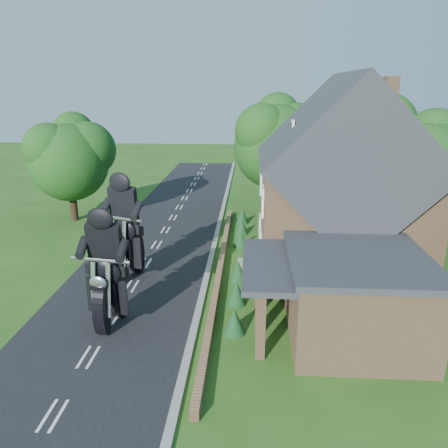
# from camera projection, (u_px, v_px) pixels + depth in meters

# --- Properties ---
(ground) EXTENTS (120.00, 120.00, 0.00)m
(ground) POSITION_uv_depth(u_px,v_px,m) (113.00, 317.00, 18.92)
(ground) COLOR #244E15
(ground) RESTS_ON ground
(road) EXTENTS (7.00, 80.00, 0.02)m
(road) POSITION_uv_depth(u_px,v_px,m) (113.00, 316.00, 18.92)
(road) COLOR black
(road) RESTS_ON ground
(kerb) EXTENTS (0.30, 80.00, 0.12)m
(kerb) POSITION_uv_depth(u_px,v_px,m) (197.00, 318.00, 18.69)
(kerb) COLOR gray
(kerb) RESTS_ON ground
(garden_wall) EXTENTS (0.30, 22.00, 0.40)m
(garden_wall) POSITION_uv_depth(u_px,v_px,m) (220.00, 269.00, 23.37)
(garden_wall) COLOR #966F4C
(garden_wall) RESTS_ON ground
(house) EXTENTS (9.54, 8.64, 10.24)m
(house) POSITION_uv_depth(u_px,v_px,m) (340.00, 191.00, 22.71)
(house) COLOR #966F4C
(house) RESTS_ON ground
(annex) EXTENTS (7.05, 5.94, 3.44)m
(annex) POSITION_uv_depth(u_px,v_px,m) (351.00, 294.00, 17.05)
(annex) COLOR #966F4C
(annex) RESTS_ON ground
(tree_house_right) EXTENTS (6.51, 6.00, 8.40)m
(tree_house_right) POSITION_uv_depth(u_px,v_px,m) (443.00, 167.00, 24.59)
(tree_house_right) COLOR black
(tree_house_right) RESTS_ON ground
(tree_behind_house) EXTENTS (7.81, 7.20, 10.08)m
(tree_behind_house) POSITION_uv_depth(u_px,v_px,m) (367.00, 134.00, 31.58)
(tree_behind_house) COLOR black
(tree_behind_house) RESTS_ON ground
(tree_behind_left) EXTENTS (6.94, 6.40, 9.16)m
(tree_behind_left) POSITION_uv_depth(u_px,v_px,m) (282.00, 139.00, 33.02)
(tree_behind_left) COLOR black
(tree_behind_left) RESTS_ON ground
(tree_far_road) EXTENTS (6.08, 5.60, 7.84)m
(tree_far_road) POSITION_uv_depth(u_px,v_px,m) (74.00, 155.00, 31.30)
(tree_far_road) COLOR black
(tree_far_road) RESTS_ON ground
(shrub_a) EXTENTS (0.90, 0.90, 1.10)m
(shrub_a) POSITION_uv_depth(u_px,v_px,m) (234.00, 321.00, 17.49)
(shrub_a) COLOR #113619
(shrub_a) RESTS_ON ground
(shrub_b) EXTENTS (0.90, 0.90, 1.10)m
(shrub_b) POSITION_uv_depth(u_px,v_px,m) (237.00, 293.00, 19.87)
(shrub_b) COLOR #113619
(shrub_b) RESTS_ON ground
(shrub_c) EXTENTS (0.90, 0.90, 1.10)m
(shrub_c) POSITION_uv_depth(u_px,v_px,m) (238.00, 271.00, 22.25)
(shrub_c) COLOR #113619
(shrub_c) RESTS_ON ground
(shrub_d) EXTENTS (0.90, 0.90, 1.10)m
(shrub_d) POSITION_uv_depth(u_px,v_px,m) (241.00, 238.00, 27.01)
(shrub_d) COLOR #113619
(shrub_d) RESTS_ON ground
(shrub_e) EXTENTS (0.90, 0.90, 1.10)m
(shrub_e) POSITION_uv_depth(u_px,v_px,m) (242.00, 226.00, 29.39)
(shrub_e) COLOR #113619
(shrub_e) RESTS_ON ground
(shrub_f) EXTENTS (0.90, 0.90, 1.10)m
(shrub_f) POSITION_uv_depth(u_px,v_px,m) (242.00, 216.00, 31.77)
(shrub_f) COLOR #113619
(shrub_f) RESTS_ON ground
(motorcycle_lead) EXTENTS (0.67, 1.70, 1.54)m
(motorcycle_lead) POSITION_uv_depth(u_px,v_px,m) (110.00, 309.00, 17.96)
(motorcycle_lead) COLOR black
(motorcycle_lead) RESTS_ON ground
(motorcycle_follow) EXTENTS (1.03, 1.85, 1.68)m
(motorcycle_follow) POSITION_uv_depth(u_px,v_px,m) (128.00, 263.00, 22.48)
(motorcycle_follow) COLOR black
(motorcycle_follow) RESTS_ON ground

